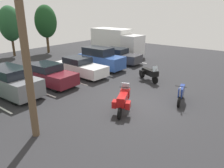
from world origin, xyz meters
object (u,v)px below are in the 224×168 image
car_charcoal (118,56)px  box_truck (116,42)px  motorcycle_second (181,93)px  car_grey (10,81)px  motorcycle_third (149,73)px  utility_pole (24,39)px  car_white (81,67)px  car_maroon (48,75)px  motorcycle_touring (123,100)px  car_blue (101,59)px

car_charcoal → box_truck: box_truck is taller
motorcycle_second → car_grey: 10.77m
motorcycle_third → utility_pole: bearing=178.9°
motorcycle_second → car_white: 8.83m
motorcycle_third → car_maroon: car_maroon is taller
motorcycle_second → box_truck: box_truck is taller
motorcycle_touring → utility_pole: size_ratio=0.26×
car_white → box_truck: bearing=18.1°
car_grey → box_truck: box_truck is taller
car_grey → utility_pole: (-1.83, -5.52, 3.33)m
car_grey → motorcycle_second: bearing=-58.9°
car_grey → car_blue: car_blue is taller
motorcycle_second → motorcycle_third: size_ratio=0.96×
motorcycle_touring → motorcycle_second: size_ratio=1.04×
car_grey → box_truck: size_ratio=0.73×
car_white → utility_pole: 9.93m
motorcycle_third → car_white: (-2.16, 5.31, 0.08)m
motorcycle_touring → car_white: car_white is taller
motorcycle_touring → utility_pole: bearing=159.2°
motorcycle_second → box_truck: bearing=52.2°
car_maroon → motorcycle_second: bearing=-72.6°
motorcycle_third → car_white: size_ratio=0.45×
motorcycle_touring → car_maroon: car_maroon is taller
utility_pole → motorcycle_touring: bearing=-20.8°
motorcycle_touring → utility_pole: (-4.35, 1.65, 3.56)m
motorcycle_third → utility_pole: (-9.90, 0.18, 3.60)m
box_truck → car_grey: bearing=-170.5°
motorcycle_third → car_grey: size_ratio=0.44×
motorcycle_touring → motorcycle_second: motorcycle_touring is taller
motorcycle_second → utility_pole: bearing=153.5°
car_white → motorcycle_third: bearing=-67.9°
motorcycle_touring → car_grey: bearing=109.3°
car_grey → car_blue: size_ratio=1.10×
motorcycle_touring → car_charcoal: 11.39m
motorcycle_second → utility_pole: utility_pole is taller
motorcycle_touring → motorcycle_third: size_ratio=0.99×
motorcycle_second → car_charcoal: (5.92, 9.07, 0.15)m
motorcycle_third → car_maroon: 7.62m
car_charcoal → utility_pole: bearing=-158.0°
car_blue → box_truck: bearing=24.7°
motorcycle_second → car_grey: (-5.57, 9.22, 0.32)m
car_white → car_grey: bearing=176.2°
utility_pole → motorcycle_third: bearing=-1.1°
box_truck → utility_pole: size_ratio=0.80×
car_maroon → utility_pole: bearing=-131.0°
car_maroon → car_blue: 5.82m
car_blue → car_grey: bearing=177.9°
car_white → box_truck: 9.20m
motorcycle_third → car_blue: 5.42m
car_white → car_blue: (2.66, 0.08, 0.24)m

